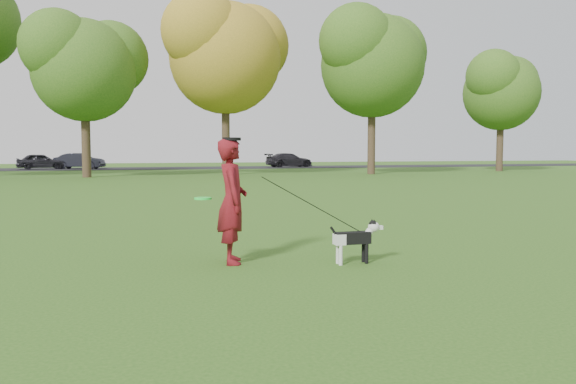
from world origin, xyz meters
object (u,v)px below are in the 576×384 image
object	(u,v)px
man	(232,201)
car_right	(289,160)
car_mid	(80,161)
dog	(356,237)
car_left	(41,161)

from	to	relation	value
man	car_right	distance (m)	42.10
man	car_right	xyz separation A→B (m)	(12.67, 40.15, -0.21)
car_mid	car_right	size ratio (longest dim) A/B	0.90
man	dog	size ratio (longest dim) A/B	2.15
car_mid	dog	bearing A→B (deg)	-153.23
man	dog	world-z (taller)	man
man	car_right	size ratio (longest dim) A/B	0.40
dog	car_mid	size ratio (longest dim) A/B	0.21
car_left	car_mid	distance (m)	2.84
car_left	car_right	bearing A→B (deg)	-101.44
car_left	car_mid	world-z (taller)	car_mid
dog	car_right	world-z (taller)	car_right
dog	car_mid	xyz separation A→B (m)	(-6.34, 40.65, 0.28)
man	car_right	bearing A→B (deg)	-10.85
dog	car_right	bearing A→B (deg)	74.76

